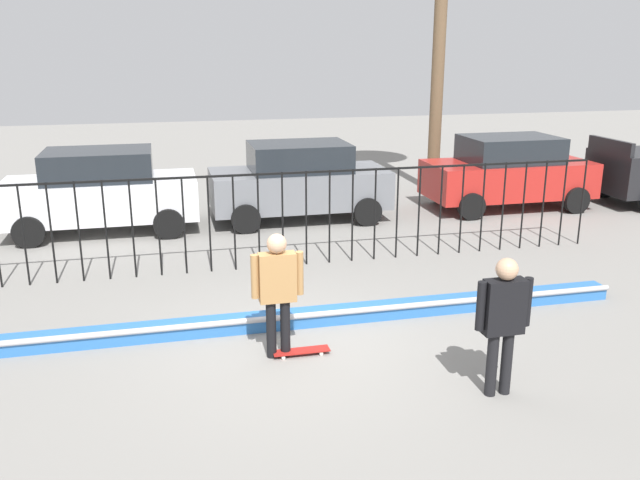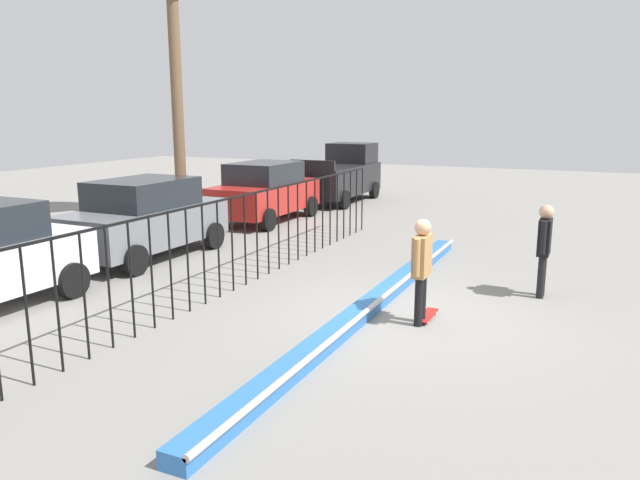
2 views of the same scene
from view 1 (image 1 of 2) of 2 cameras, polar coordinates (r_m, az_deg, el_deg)
The scene contains 9 objects.
ground_plane at distance 9.76m, azimuth -2.02°, elevation -9.00°, with size 60.00×60.00×0.00m, color gray.
bowl_coping_ledge at distance 10.35m, azimuth -2.81°, elevation -6.77°, with size 11.00×0.40×0.27m.
perimeter_fence at distance 12.74m, azimuth -5.30°, elevation 2.50°, with size 14.04×0.04×1.86m.
skateboarder at distance 9.06m, azimuth -3.66°, elevation -3.80°, with size 0.72×0.27×1.77m.
skateboard at distance 9.46m, azimuth -1.61°, elevation -9.47°, with size 0.80×0.20×0.07m.
camera_operator at distance 8.36m, azimuth 15.41°, elevation -6.15°, with size 0.72×0.27×1.78m.
parked_car_white at distance 16.09m, azimuth -18.25°, elevation 4.05°, with size 4.30×2.12×1.90m.
parked_car_gray at distance 16.39m, azimuth -1.78°, elevation 5.08°, with size 4.30×2.12×1.90m.
parked_car_red at distance 18.26m, azimuth 15.80°, elevation 5.64°, with size 4.30×2.12×1.90m.
Camera 1 is at (-1.71, -8.65, 4.19)m, focal length 37.40 mm.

